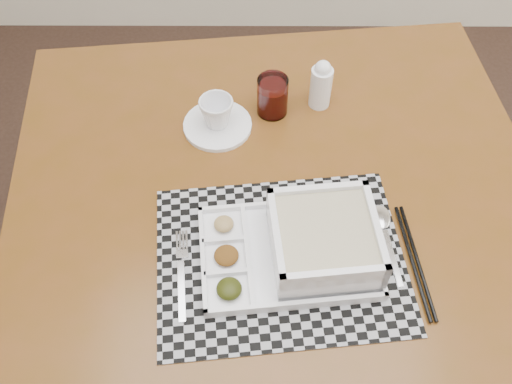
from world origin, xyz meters
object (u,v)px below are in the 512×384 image
cup (217,113)px  dining_table (279,232)px  serving_tray (313,244)px  creamer_bottle (321,84)px  juice_glass (272,97)px

cup → dining_table: bearing=-39.9°
serving_tray → creamer_bottle: 0.40m
dining_table → cup: cup is taller
cup → juice_glass: juice_glass is taller
dining_table → creamer_bottle: (0.09, 0.29, 0.14)m
juice_glass → creamer_bottle: bearing=12.8°
cup → juice_glass: (0.12, 0.05, -0.00)m
cup → juice_glass: size_ratio=0.81×
dining_table → juice_glass: juice_glass is taller
serving_tray → cup: serving_tray is taller
dining_table → cup: (-0.13, 0.22, 0.13)m
serving_tray → juice_glass: (-0.07, 0.37, 0.00)m
cup → creamer_bottle: creamer_bottle is taller
juice_glass → dining_table: bearing=-87.2°
serving_tray → juice_glass: size_ratio=3.75×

